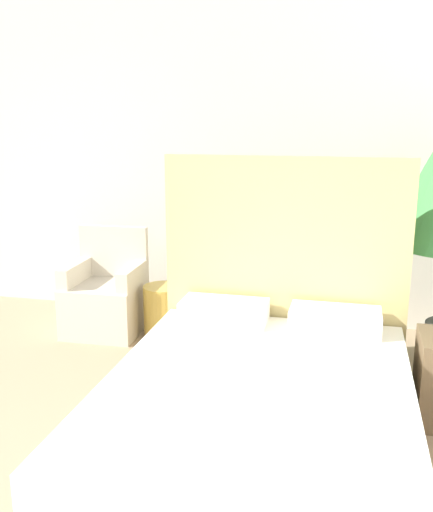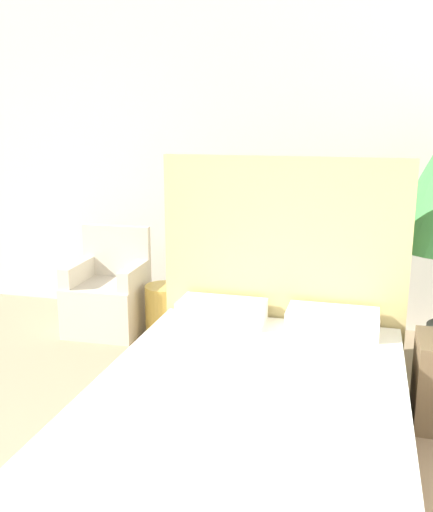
{
  "view_description": "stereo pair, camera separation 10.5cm",
  "coord_description": "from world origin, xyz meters",
  "views": [
    {
      "loc": [
        1.16,
        -1.32,
        1.79
      ],
      "look_at": [
        0.22,
        2.64,
        0.8
      ],
      "focal_mm": 40.0,
      "sensor_mm": 36.0,
      "label": 1
    },
    {
      "loc": [
        1.27,
        -1.29,
        1.79
      ],
      "look_at": [
        0.22,
        2.64,
        0.8
      ],
      "focal_mm": 40.0,
      "sensor_mm": 36.0,
      "label": 2
    }
  ],
  "objects": [
    {
      "name": "bed",
      "position": [
        0.75,
        1.39,
        0.3
      ],
      "size": [
        1.6,
        2.05,
        1.56
      ],
      "color": "#4C4238",
      "rests_on": "ground_plane"
    },
    {
      "name": "armchair_near_window_right",
      "position": [
        0.2,
        2.96,
        0.28
      ],
      "size": [
        0.68,
        0.65,
        0.88
      ],
      "rotation": [
        0.0,
        0.0,
        0.13
      ],
      "color": "beige",
      "rests_on": "ground_plane"
    },
    {
      "name": "wall_back",
      "position": [
        0.0,
        3.65,
        1.45
      ],
      "size": [
        10.0,
        0.06,
        2.9
      ],
      "color": "silver",
      "rests_on": "ground_plane"
    },
    {
      "name": "side_table",
      "position": [
        -0.31,
        2.98,
        0.22
      ],
      "size": [
        0.34,
        0.34,
        0.43
      ],
      "color": "gold",
      "rests_on": "ground_plane"
    },
    {
      "name": "armchair_near_window_left",
      "position": [
        -0.83,
        2.96,
        0.28
      ],
      "size": [
        0.63,
        0.59,
        0.88
      ],
      "rotation": [
        0.0,
        0.0,
        0.03
      ],
      "color": "beige",
      "rests_on": "ground_plane"
    }
  ]
}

